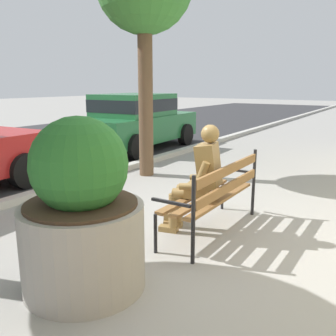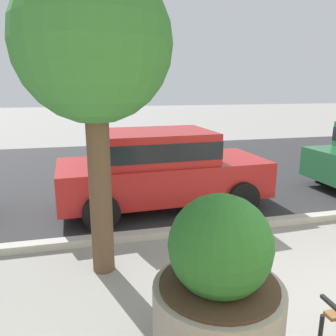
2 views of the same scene
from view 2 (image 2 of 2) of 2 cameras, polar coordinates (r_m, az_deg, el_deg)
street_surface at (r=10.23m, az=1.52°, el=0.09°), size 60.00×9.00×0.01m
curb_stone at (r=6.11m, az=13.00°, el=-9.30°), size 60.00×0.20×0.12m
concrete_planter at (r=3.07m, az=8.47°, el=-20.52°), size 1.11×1.11×1.58m
street_tree_near_bench at (r=4.23m, az=-12.49°, el=19.15°), size 1.85×1.85×3.81m
parked_car_red at (r=6.76m, az=-1.24°, el=0.25°), size 4.17×2.06×1.56m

